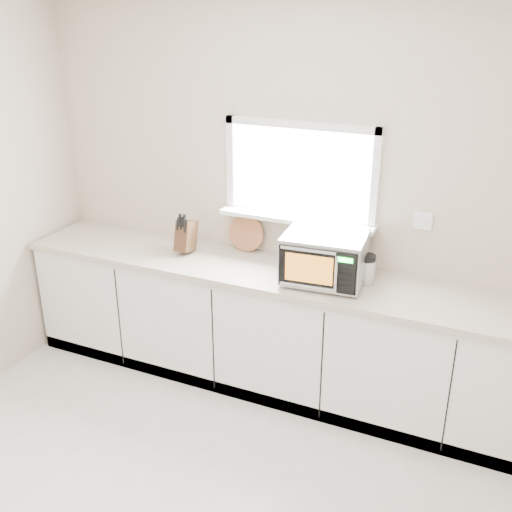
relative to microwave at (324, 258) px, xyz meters
The scene contains 7 objects.
back_wall 0.53m from the microwave, 131.57° to the left, with size 4.00×0.17×2.70m.
cabinets 0.72m from the microwave, behind, with size 3.92×0.60×0.88m, color silver.
countertop 0.36m from the microwave, behind, with size 3.92×0.64×0.04m, color #C1B49F.
microwave is the anchor object (origin of this frame).
knife_block 1.09m from the microwave, behind, with size 0.11×0.22×0.31m.
cutting_board 0.76m from the microwave, 157.73° to the left, with size 0.28×0.28×0.02m, color #965A3A.
coffee_grinder 0.28m from the microwave, 20.15° to the left, with size 0.14×0.14×0.20m.
Camera 1 is at (1.38, -1.79, 2.60)m, focal length 42.00 mm.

